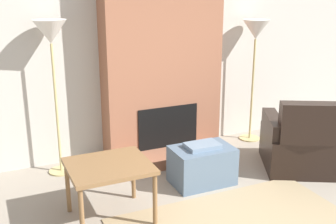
{
  "coord_description": "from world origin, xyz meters",
  "views": [
    {
      "loc": [
        -2.11,
        -2.16,
        2.19
      ],
      "look_at": [
        0.0,
        2.52,
        0.61
      ],
      "focal_mm": 45.0,
      "sensor_mm": 36.0,
      "label": 1
    }
  ],
  "objects_px": {
    "floor_lamp_left": "(51,41)",
    "ottoman": "(202,165)",
    "side_table": "(109,171)",
    "floor_lamp_right": "(256,36)",
    "armchair": "(301,146)"
  },
  "relations": [
    {
      "from": "armchair",
      "to": "floor_lamp_right",
      "type": "distance_m",
      "value": 1.64
    },
    {
      "from": "side_table",
      "to": "ottoman",
      "type": "bearing_deg",
      "value": 14.78
    },
    {
      "from": "floor_lamp_left",
      "to": "floor_lamp_right",
      "type": "bearing_deg",
      "value": -0.0
    },
    {
      "from": "ottoman",
      "to": "floor_lamp_left",
      "type": "height_order",
      "value": "floor_lamp_left"
    },
    {
      "from": "floor_lamp_left",
      "to": "ottoman",
      "type": "bearing_deg",
      "value": -34.29
    },
    {
      "from": "ottoman",
      "to": "floor_lamp_left",
      "type": "bearing_deg",
      "value": 145.71
    },
    {
      "from": "ottoman",
      "to": "floor_lamp_left",
      "type": "relative_size",
      "value": 0.38
    },
    {
      "from": "floor_lamp_left",
      "to": "floor_lamp_right",
      "type": "distance_m",
      "value": 2.73
    },
    {
      "from": "armchair",
      "to": "floor_lamp_right",
      "type": "xyz_separation_m",
      "value": [
        0.05,
        1.11,
        1.2
      ]
    },
    {
      "from": "side_table",
      "to": "floor_lamp_left",
      "type": "relative_size",
      "value": 0.42
    },
    {
      "from": "armchair",
      "to": "floor_lamp_right",
      "type": "relative_size",
      "value": 0.68
    },
    {
      "from": "floor_lamp_right",
      "to": "floor_lamp_left",
      "type": "bearing_deg",
      "value": 180.0
    },
    {
      "from": "ottoman",
      "to": "armchair",
      "type": "distance_m",
      "value": 1.29
    },
    {
      "from": "armchair",
      "to": "floor_lamp_left",
      "type": "height_order",
      "value": "floor_lamp_left"
    },
    {
      "from": "side_table",
      "to": "floor_lamp_right",
      "type": "height_order",
      "value": "floor_lamp_right"
    }
  ]
}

